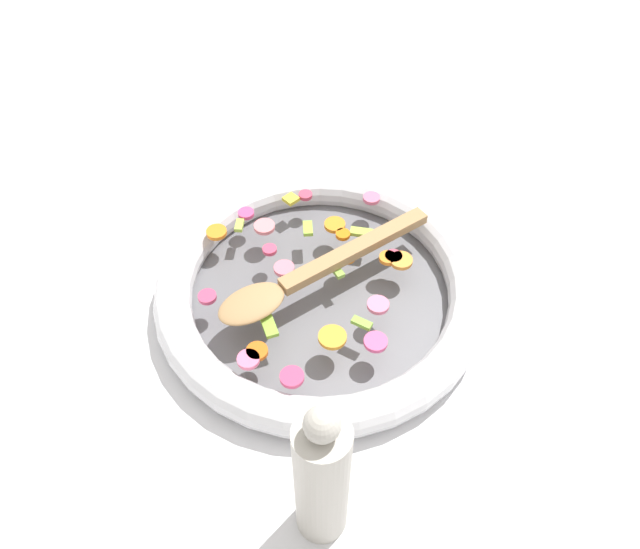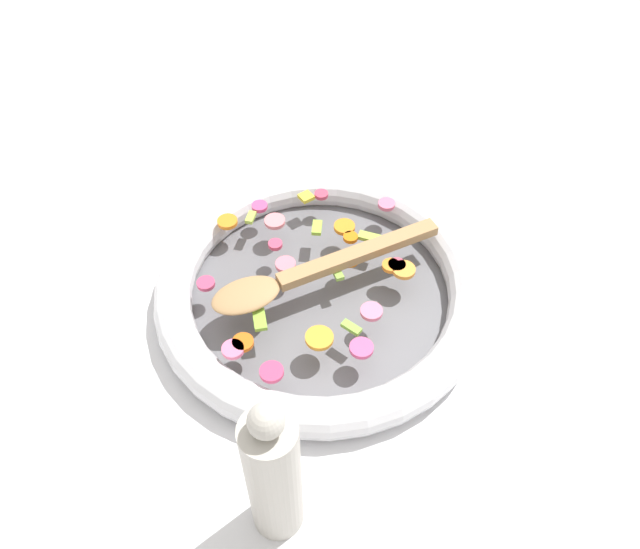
{
  "view_description": "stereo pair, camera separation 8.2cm",
  "coord_description": "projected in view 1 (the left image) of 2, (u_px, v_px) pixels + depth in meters",
  "views": [
    {
      "loc": [
        0.53,
        -0.11,
        0.67
      ],
      "look_at": [
        0.0,
        0.0,
        0.05
      ],
      "focal_mm": 35.0,
      "sensor_mm": 36.0,
      "label": 1
    },
    {
      "loc": [
        0.54,
        -0.03,
        0.67
      ],
      "look_at": [
        0.0,
        0.0,
        0.05
      ],
      "focal_mm": 35.0,
      "sensor_mm": 36.0,
      "label": 2
    }
  ],
  "objects": [
    {
      "name": "ground_plane",
      "position": [
        320.0,
        298.0,
        0.86
      ],
      "size": [
        4.0,
        4.0,
        0.0
      ],
      "primitive_type": "plane",
      "color": "silver"
    },
    {
      "name": "skillet",
      "position": [
        320.0,
        288.0,
        0.84
      ],
      "size": [
        0.44,
        0.44,
        0.05
      ],
      "color": "slate",
      "rests_on": "ground_plane"
    },
    {
      "name": "wooden_spoon",
      "position": [
        306.0,
        275.0,
        0.8
      ],
      "size": [
        0.16,
        0.31,
        0.01
      ],
      "color": "#A87F51",
      "rests_on": "chopped_vegetables"
    },
    {
      "name": "chopped_vegetables",
      "position": [
        315.0,
        272.0,
        0.82
      ],
      "size": [
        0.33,
        0.3,
        0.01
      ],
      "color": "orange",
      "rests_on": "skillet"
    },
    {
      "name": "pepper_mill",
      "position": [
        322.0,
        479.0,
        0.58
      ],
      "size": [
        0.05,
        0.05,
        0.23
      ],
      "color": "#B2ADA3",
      "rests_on": "ground_plane"
    }
  ]
}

